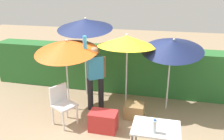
% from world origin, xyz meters
% --- Properties ---
extents(ground_plane, '(24.00, 24.00, 0.00)m').
position_xyz_m(ground_plane, '(0.00, 0.00, 0.00)').
color(ground_plane, '#9E8466').
extents(hedge_row, '(8.00, 0.70, 1.29)m').
position_xyz_m(hedge_row, '(0.00, 1.72, 0.64)').
color(hedge_row, '#2D7033').
rests_on(hedge_row, ground_plane).
extents(umbrella_rainbow, '(1.43, 1.44, 1.88)m').
position_xyz_m(umbrella_rainbow, '(0.26, 0.76, 1.70)').
color(umbrella_rainbow, silver).
rests_on(umbrella_rainbow, ground_plane).
extents(umbrella_orange, '(1.49, 1.50, 2.26)m').
position_xyz_m(umbrella_orange, '(-0.95, 1.18, 2.00)').
color(umbrella_orange, silver).
rests_on(umbrella_orange, ground_plane).
extents(umbrella_yellow, '(1.45, 1.46, 1.93)m').
position_xyz_m(umbrella_yellow, '(1.32, 0.79, 1.64)').
color(umbrella_yellow, silver).
rests_on(umbrella_yellow, ground_plane).
extents(umbrella_navy, '(1.50, 1.52, 1.87)m').
position_xyz_m(umbrella_navy, '(-1.08, 0.23, 1.61)').
color(umbrella_navy, silver).
rests_on(umbrella_navy, ground_plane).
extents(person_vendor, '(0.50, 0.40, 1.88)m').
position_xyz_m(person_vendor, '(-0.44, 0.40, 0.93)').
color(person_vendor, black).
rests_on(person_vendor, ground_plane).
extents(chair_plastic, '(0.60, 0.60, 0.89)m').
position_xyz_m(chair_plastic, '(-0.95, -0.44, 0.51)').
color(chair_plastic, silver).
rests_on(chair_plastic, ground_plane).
extents(cooler_box, '(0.59, 0.38, 0.42)m').
position_xyz_m(cooler_box, '(0.00, -0.50, 0.21)').
color(cooler_box, red).
rests_on(cooler_box, ground_plane).
extents(crate_cardboard, '(0.45, 0.39, 0.34)m').
position_xyz_m(crate_cardboard, '(0.57, 0.19, 0.17)').
color(crate_cardboard, '#9E7A4C').
rests_on(crate_cardboard, ground_plane).
extents(folding_table, '(0.80, 0.60, 0.72)m').
position_xyz_m(folding_table, '(1.13, -1.26, 0.63)').
color(folding_table, '#4C4C51').
rests_on(folding_table, ground_plane).
extents(bottle_water, '(0.07, 0.07, 0.24)m').
position_xyz_m(bottle_water, '(1.11, -1.42, 0.83)').
color(bottle_water, silver).
rests_on(bottle_water, folding_table).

